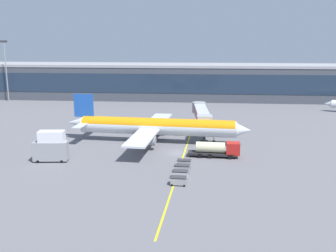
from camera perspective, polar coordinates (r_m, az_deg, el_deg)
ground_plane at (r=84.39m, az=1.45°, el=-4.02°), size 700.00×700.00×0.00m
apron_lead_in_line at (r=86.23m, az=2.52°, el=-3.66°), size 3.82×79.94×0.01m
terminal_building at (r=162.35m, az=-2.23°, el=6.58°), size 212.07×19.54×14.40m
main_airliner at (r=92.42m, az=-1.76°, el=-0.05°), size 44.54×35.47×11.29m
jet_bridge at (r=102.88m, az=4.93°, el=1.78°), size 5.43×23.27×6.60m
fuel_tanker at (r=81.79m, az=7.28°, el=-3.38°), size 10.92×3.11×3.25m
catering_lift at (r=81.52m, az=-16.83°, el=-2.92°), size 7.03×3.21×6.30m
baggage_cart_0 at (r=66.22m, az=1.56°, el=-8.02°), size 2.72×1.74×1.48m
baggage_cart_1 at (r=69.21m, az=1.86°, el=-7.10°), size 2.72×1.74×1.48m
baggage_cart_2 at (r=72.21m, az=2.14°, el=-6.26°), size 2.72×1.74×1.48m
baggage_cart_3 at (r=75.24m, az=2.39°, el=-5.48°), size 2.72×1.74×1.48m
apron_light_mast_0 at (r=167.74m, az=-22.75°, el=8.12°), size 2.80×0.50×23.91m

